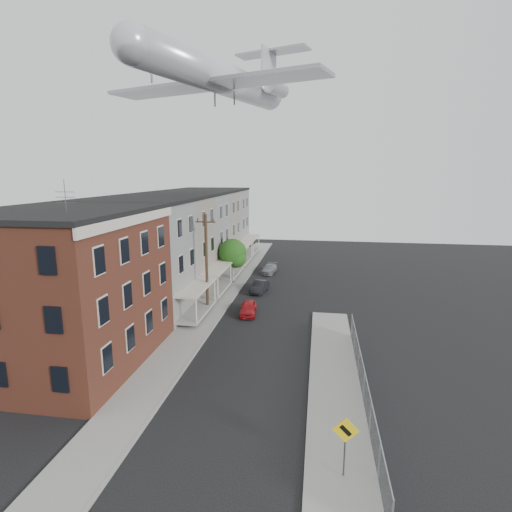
{
  "coord_description": "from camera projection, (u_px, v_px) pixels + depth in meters",
  "views": [
    {
      "loc": [
        4.26,
        -15.84,
        12.45
      ],
      "look_at": [
        0.43,
        8.36,
        7.4
      ],
      "focal_mm": 28.0,
      "sensor_mm": 36.0,
      "label": 1
    }
  ],
  "objects": [
    {
      "name": "ground",
      "position": [
        219.0,
        448.0,
        18.48
      ],
      "size": [
        120.0,
        120.0,
        0.0
      ],
      "primitive_type": "plane",
      "color": "black",
      "rests_on": "ground"
    },
    {
      "name": "utility_pole",
      "position": [
        207.0,
        262.0,
        35.81
      ],
      "size": [
        1.8,
        0.26,
        9.0
      ],
      "color": "black",
      "rests_on": "ground"
    },
    {
      "name": "row_house_d",
      "position": [
        201.0,
        227.0,
        55.56
      ],
      "size": [
        11.98,
        7.0,
        10.3
      ],
      "color": "#6C6255",
      "rests_on": "ground"
    },
    {
      "name": "car_mid",
      "position": [
        260.0,
        287.0,
        42.75
      ],
      "size": [
        1.76,
        3.79,
        1.2
      ],
      "primitive_type": "imported",
      "rotation": [
        0.0,
        0.0,
        -0.14
      ],
      "color": "black",
      "rests_on": "ground"
    },
    {
      "name": "warning_sign",
      "position": [
        345.0,
        438.0,
        16.25
      ],
      "size": [
        1.1,
        0.11,
        2.8
      ],
      "color": "#515156",
      "rests_on": "ground"
    },
    {
      "name": "curb_right",
      "position": [
        310.0,
        387.0,
        23.65
      ],
      "size": [
        0.15,
        26.0,
        0.14
      ],
      "primitive_type": "cube",
      "color": "gray",
      "rests_on": "ground"
    },
    {
      "name": "row_house_a",
      "position": [
        132.0,
        258.0,
        35.24
      ],
      "size": [
        11.98,
        7.0,
        10.3
      ],
      "color": "slate",
      "rests_on": "ground"
    },
    {
      "name": "sidewalk_left",
      "position": [
        224.0,
        292.0,
        42.53
      ],
      "size": [
        3.0,
        62.0,
        0.12
      ],
      "primitive_type": "cube",
      "color": "gray",
      "rests_on": "ground"
    },
    {
      "name": "row_house_b",
      "position": [
        162.0,
        245.0,
        42.01
      ],
      "size": [
        11.98,
        7.0,
        10.3
      ],
      "color": "#6C6255",
      "rests_on": "ground"
    },
    {
      "name": "row_house_c",
      "position": [
        184.0,
        235.0,
        48.78
      ],
      "size": [
        11.98,
        7.0,
        10.3
      ],
      "color": "slate",
      "rests_on": "ground"
    },
    {
      "name": "row_house_e",
      "position": [
        214.0,
        222.0,
        62.33
      ],
      "size": [
        11.98,
        7.0,
        10.3
      ],
      "color": "slate",
      "rests_on": "ground"
    },
    {
      "name": "chainlink_fence",
      "position": [
        364.0,
        385.0,
        22.05
      ],
      "size": [
        0.06,
        18.06,
        1.9
      ],
      "color": "gray",
      "rests_on": "ground"
    },
    {
      "name": "sidewalk_right",
      "position": [
        335.0,
        389.0,
        23.43
      ],
      "size": [
        3.0,
        26.0,
        0.12
      ],
      "primitive_type": "cube",
      "color": "gray",
      "rests_on": "ground"
    },
    {
      "name": "corner_building",
      "position": [
        65.0,
        288.0,
        26.05
      ],
      "size": [
        10.31,
        12.3,
        12.15
      ],
      "color": "#3C1B13",
      "rests_on": "ground"
    },
    {
      "name": "street_tree",
      "position": [
        234.0,
        254.0,
        45.61
      ],
      "size": [
        3.22,
        3.2,
        5.2
      ],
      "color": "black",
      "rests_on": "ground"
    },
    {
      "name": "car_far",
      "position": [
        269.0,
        269.0,
        50.91
      ],
      "size": [
        1.93,
        3.95,
        1.11
      ],
      "primitive_type": "imported",
      "rotation": [
        0.0,
        0.0,
        -0.1
      ],
      "color": "gray",
      "rests_on": "ground"
    },
    {
      "name": "curb_left",
      "position": [
        237.0,
        293.0,
        42.31
      ],
      "size": [
        0.15,
        62.0,
        0.14
      ],
      "primitive_type": "cube",
      "color": "gray",
      "rests_on": "ground"
    },
    {
      "name": "car_near",
      "position": [
        248.0,
        308.0,
        35.91
      ],
      "size": [
        1.74,
        3.63,
        1.2
      ],
      "primitive_type": "imported",
      "rotation": [
        0.0,
        0.0,
        0.09
      ],
      "color": "#AA161A",
      "rests_on": "ground"
    },
    {
      "name": "airplane",
      "position": [
        222.0,
        78.0,
        38.3
      ],
      "size": [
        22.47,
        25.72,
        7.47
      ],
      "color": "#B9B9BD",
      "rests_on": "ground"
    }
  ]
}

